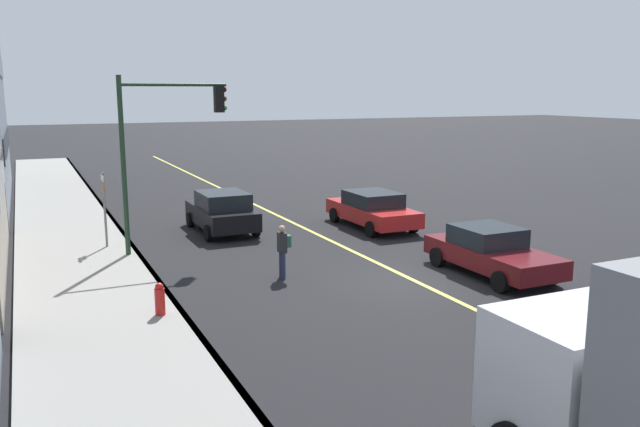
{
  "coord_description": "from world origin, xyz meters",
  "views": [
    {
      "loc": [
        -15.24,
        10.01,
        5.39
      ],
      "look_at": [
        0.93,
        2.54,
        2.01
      ],
      "focal_mm": 36.28,
      "sensor_mm": 36.0,
      "label": 1
    }
  ],
  "objects_px": {
    "car_black": "(222,211)",
    "car_maroon": "(491,251)",
    "pedestrian_with_backpack": "(283,248)",
    "traffic_light_mast": "(163,135)",
    "car_red": "(372,209)",
    "fire_hydrant": "(160,302)",
    "street_sign_post": "(104,205)"
  },
  "relations": [
    {
      "from": "car_black",
      "to": "street_sign_post",
      "type": "relative_size",
      "value": 1.54
    },
    {
      "from": "fire_hydrant",
      "to": "traffic_light_mast",
      "type": "bearing_deg",
      "value": -13.33
    },
    {
      "from": "street_sign_post",
      "to": "pedestrian_with_backpack",
      "type": "bearing_deg",
      "value": -142.5
    },
    {
      "from": "car_black",
      "to": "traffic_light_mast",
      "type": "bearing_deg",
      "value": 135.32
    },
    {
      "from": "car_black",
      "to": "car_red",
      "type": "bearing_deg",
      "value": -106.33
    },
    {
      "from": "street_sign_post",
      "to": "fire_hydrant",
      "type": "bearing_deg",
      "value": -177.74
    },
    {
      "from": "car_red",
      "to": "traffic_light_mast",
      "type": "height_order",
      "value": "traffic_light_mast"
    },
    {
      "from": "car_black",
      "to": "pedestrian_with_backpack",
      "type": "relative_size",
      "value": 2.65
    },
    {
      "from": "pedestrian_with_backpack",
      "to": "fire_hydrant",
      "type": "relative_size",
      "value": 1.68
    },
    {
      "from": "car_red",
      "to": "car_maroon",
      "type": "height_order",
      "value": "car_red"
    },
    {
      "from": "car_black",
      "to": "car_maroon",
      "type": "height_order",
      "value": "car_black"
    },
    {
      "from": "car_black",
      "to": "pedestrian_with_backpack",
      "type": "xyz_separation_m",
      "value": [
        -6.86,
        0.17,
        0.1
      ]
    },
    {
      "from": "car_maroon",
      "to": "traffic_light_mast",
      "type": "xyz_separation_m",
      "value": [
        6.41,
        8.26,
        3.3
      ]
    },
    {
      "from": "car_red",
      "to": "pedestrian_with_backpack",
      "type": "xyz_separation_m",
      "value": [
        -5.18,
        5.9,
        0.17
      ]
    },
    {
      "from": "car_maroon",
      "to": "car_red",
      "type": "bearing_deg",
      "value": -1.05
    },
    {
      "from": "car_black",
      "to": "fire_hydrant",
      "type": "relative_size",
      "value": 4.44
    },
    {
      "from": "car_red",
      "to": "car_maroon",
      "type": "relative_size",
      "value": 1.05
    },
    {
      "from": "pedestrian_with_backpack",
      "to": "car_red",
      "type": "bearing_deg",
      "value": -48.71
    },
    {
      "from": "car_black",
      "to": "car_maroon",
      "type": "bearing_deg",
      "value": -148.42
    },
    {
      "from": "car_black",
      "to": "street_sign_post",
      "type": "bearing_deg",
      "value": 105.9
    },
    {
      "from": "traffic_light_mast",
      "to": "street_sign_post",
      "type": "bearing_deg",
      "value": 51.61
    },
    {
      "from": "car_black",
      "to": "car_maroon",
      "type": "xyz_separation_m",
      "value": [
        -9.1,
        -5.59,
        -0.1
      ]
    },
    {
      "from": "car_maroon",
      "to": "fire_hydrant",
      "type": "bearing_deg",
      "value": 89.34
    },
    {
      "from": "car_black",
      "to": "car_maroon",
      "type": "relative_size",
      "value": 0.94
    },
    {
      "from": "car_maroon",
      "to": "fire_hydrant",
      "type": "xyz_separation_m",
      "value": [
        0.11,
        9.75,
        -0.25
      ]
    },
    {
      "from": "car_black",
      "to": "fire_hydrant",
      "type": "height_order",
      "value": "car_black"
    },
    {
      "from": "car_black",
      "to": "car_red",
      "type": "height_order",
      "value": "car_black"
    },
    {
      "from": "traffic_light_mast",
      "to": "pedestrian_with_backpack",
      "type": "bearing_deg",
      "value": -149.11
    },
    {
      "from": "pedestrian_with_backpack",
      "to": "traffic_light_mast",
      "type": "bearing_deg",
      "value": 30.89
    },
    {
      "from": "traffic_light_mast",
      "to": "fire_hydrant",
      "type": "distance_m",
      "value": 7.38
    },
    {
      "from": "traffic_light_mast",
      "to": "car_black",
      "type": "bearing_deg",
      "value": -44.68
    },
    {
      "from": "car_black",
      "to": "car_red",
      "type": "relative_size",
      "value": 0.89
    }
  ]
}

